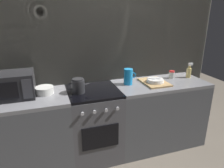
{
  "coord_description": "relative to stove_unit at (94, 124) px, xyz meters",
  "views": [
    {
      "loc": [
        -0.49,
        -2.19,
        1.77
      ],
      "look_at": [
        0.23,
        0.0,
        0.95
      ],
      "focal_mm": 32.84,
      "sensor_mm": 36.0,
      "label": 1
    }
  ],
  "objects": [
    {
      "name": "counter_left",
      "position": [
        -0.9,
        0.0,
        0.0
      ],
      "size": [
        1.2,
        0.6,
        0.9
      ],
      "color": "#515459",
      "rests_on": "ground_plane"
    },
    {
      "name": "ground_plane",
      "position": [
        0.0,
        0.0,
        -0.45
      ],
      "size": [
        8.0,
        8.0,
        0.0
      ],
      "primitive_type": "plane",
      "color": "#6B6054"
    },
    {
      "name": "kettle",
      "position": [
        -0.18,
        -0.02,
        0.53
      ],
      "size": [
        0.28,
        0.15,
        0.17
      ],
      "color": "#262628",
      "rests_on": "stove_unit"
    },
    {
      "name": "pitcher",
      "position": [
        0.47,
        0.07,
        0.55
      ],
      "size": [
        0.16,
        0.11,
        0.2
      ],
      "color": "#198CD8",
      "rests_on": "counter_right"
    },
    {
      "name": "spray_bottle",
      "position": [
        1.38,
        0.07,
        0.53
      ],
      "size": [
        0.08,
        0.06,
        0.2
      ],
      "color": "#E5CC72",
      "rests_on": "counter_right"
    },
    {
      "name": "back_wall",
      "position": [
        0.0,
        0.32,
        0.75
      ],
      "size": [
        3.6,
        0.05,
        2.4
      ],
      "color": "#B2AD9E",
      "rests_on": "ground_plane"
    },
    {
      "name": "mixing_bowl",
      "position": [
        -0.54,
        0.06,
        0.49
      ],
      "size": [
        0.2,
        0.2,
        0.08
      ],
      "primitive_type": "cylinder",
      "color": "silver",
      "rests_on": "counter_left"
    },
    {
      "name": "microwave",
      "position": [
        -0.86,
        0.06,
        0.59
      ],
      "size": [
        0.46,
        0.35,
        0.27
      ],
      "color": "black",
      "rests_on": "counter_left"
    },
    {
      "name": "spice_jar",
      "position": [
        1.14,
        0.11,
        0.5
      ],
      "size": [
        0.08,
        0.08,
        0.1
      ],
      "color": "silver",
      "rests_on": "counter_right"
    },
    {
      "name": "dish_pile",
      "position": [
        0.81,
        -0.01,
        0.47
      ],
      "size": [
        0.3,
        0.4,
        0.07
      ],
      "color": "tan",
      "rests_on": "counter_right"
    },
    {
      "name": "counter_right",
      "position": [
        0.9,
        0.0,
        0.0
      ],
      "size": [
        1.2,
        0.6,
        0.9
      ],
      "color": "#515459",
      "rests_on": "ground_plane"
    },
    {
      "name": "stove_unit",
      "position": [
        0.0,
        0.0,
        0.0
      ],
      "size": [
        0.6,
        0.63,
        0.9
      ],
      "color": "#4C4C51",
      "rests_on": "ground_plane"
    }
  ]
}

